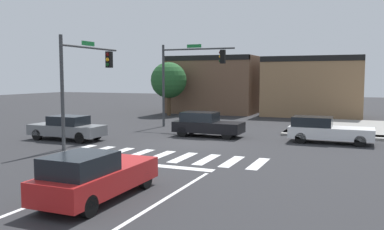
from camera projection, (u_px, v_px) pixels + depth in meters
ground_plane at (196, 142)px, 23.55m from camera, size 120.00×120.00×0.00m
crosswalk_near at (160, 156)px, 19.42m from camera, size 9.93×2.55×0.01m
lane_markings at (91, 198)px, 12.61m from camera, size 6.80×18.75×0.01m
bike_detector_marking at (139, 179)px, 15.00m from camera, size 0.96×0.96×0.01m
curb_corner_northeast at (358, 129)px, 28.94m from camera, size 10.00×10.60×0.15m
storefront_row at (259, 85)px, 40.99m from camera, size 18.82×6.12×5.81m
traffic_signal_southwest at (85, 72)px, 22.16m from camera, size 0.32×4.98×5.80m
traffic_signal_northwest at (188, 69)px, 29.74m from camera, size 5.58×0.32×6.07m
car_red at (95, 176)px, 12.32m from camera, size 1.71×4.50×1.52m
car_gray at (67, 128)px, 24.19m from camera, size 4.54×1.71×1.44m
car_white at (326, 130)px, 23.14m from camera, size 4.53×1.77×1.46m
car_black at (206, 124)px, 25.63m from camera, size 4.27×1.77×1.52m
roadside_tree at (169, 80)px, 39.36m from camera, size 3.45×3.45×5.12m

